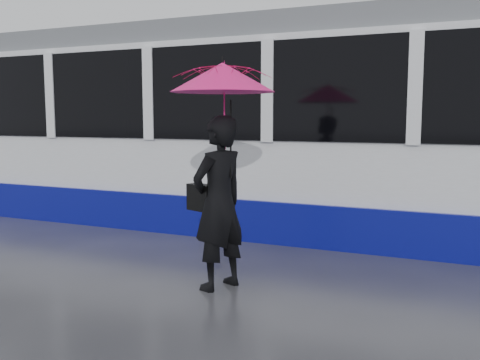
% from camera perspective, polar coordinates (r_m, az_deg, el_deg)
% --- Properties ---
extents(ground, '(90.00, 90.00, 0.00)m').
position_cam_1_polar(ground, '(6.47, 5.20, -9.79)').
color(ground, '#2A292E').
rests_on(ground, ground).
extents(rails, '(34.00, 1.51, 0.02)m').
position_cam_1_polar(rails, '(8.80, 10.50, -5.36)').
color(rails, '#3F3D38').
rests_on(rails, ground).
extents(tram, '(26.00, 2.56, 3.35)m').
position_cam_1_polar(tram, '(9.40, -2.92, 5.52)').
color(tram, white).
rests_on(tram, ground).
extents(woman, '(0.65, 0.79, 1.86)m').
position_cam_1_polar(woman, '(5.69, -2.28, -2.48)').
color(woman, black).
rests_on(woman, ground).
extents(umbrella, '(1.40, 1.40, 1.25)m').
position_cam_1_polar(umbrella, '(5.59, -1.87, 8.73)').
color(umbrella, '#FF155F').
rests_on(umbrella, ground).
extents(handbag, '(0.36, 0.25, 0.47)m').
position_cam_1_polar(handbag, '(5.80, -4.15, -1.87)').
color(handbag, black).
rests_on(handbag, ground).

